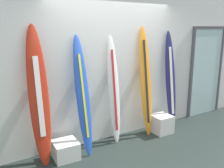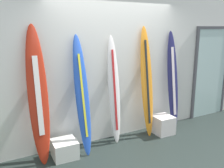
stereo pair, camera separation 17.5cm
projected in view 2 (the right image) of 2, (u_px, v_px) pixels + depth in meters
ground at (153, 167)px, 3.72m from camera, size 8.00×8.00×0.04m
wall_back at (112, 64)px, 4.51m from camera, size 7.20×0.20×2.80m
surfboard_crimson at (38, 96)px, 3.64m from camera, size 0.31×0.39×2.12m
surfboard_cobalt at (82, 96)px, 3.94m from camera, size 0.23×0.46×1.96m
surfboard_ivory at (114, 91)px, 4.32m from camera, size 0.23×0.29×1.93m
surfboard_sunset at (147, 82)px, 4.61m from camera, size 0.26×0.34×2.09m
surfboard_navy at (173, 82)px, 4.91m from camera, size 0.26×0.36×2.00m
display_block_left at (163, 125)px, 4.83m from camera, size 0.38×0.38×0.35m
display_block_center at (65, 149)px, 3.93m from camera, size 0.40×0.40×0.28m
glass_door at (211, 71)px, 5.68m from camera, size 1.08×0.06×2.09m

